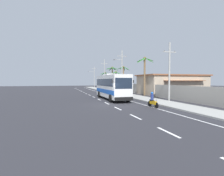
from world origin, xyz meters
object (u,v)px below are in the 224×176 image
(motorcycle_beside_bus, at_px, (153,101))
(palm_nearest, at_px, (145,69))
(utility_pole_mid, at_px, (122,70))
(palm_third, at_px, (105,76))
(palm_second, at_px, (124,74))
(roadside_building, at_px, (172,84))
(pedestrian_near_kerb, at_px, (123,89))
(coach_bus_foreground, at_px, (111,86))
(utility_pole_nearest, at_px, (169,71))
(utility_pole_distant, at_px, (94,76))
(palm_farthest, at_px, (116,77))
(palm_fourth, at_px, (112,73))
(utility_pole_far, at_px, (104,74))

(motorcycle_beside_bus, relative_size, palm_nearest, 0.27)
(utility_pole_mid, bearing_deg, palm_third, 85.80)
(palm_nearest, xyz_separation_m, palm_second, (0.74, 13.00, -0.31))
(palm_third, bearing_deg, roadside_building, -76.74)
(utility_pole_mid, bearing_deg, pedestrian_near_kerb, -106.93)
(coach_bus_foreground, bearing_deg, utility_pole_nearest, -34.21)
(motorcycle_beside_bus, relative_size, utility_pole_mid, 0.20)
(utility_pole_mid, distance_m, palm_nearest, 8.63)
(utility_pole_mid, distance_m, utility_pole_distant, 35.10)
(palm_farthest, bearing_deg, coach_bus_foreground, -110.14)
(palm_nearest, distance_m, roadside_building, 7.47)
(utility_pole_mid, bearing_deg, utility_pole_distant, 89.39)
(utility_pole_nearest, distance_m, palm_second, 22.13)
(palm_fourth, bearing_deg, utility_pole_nearest, -91.86)
(pedestrian_near_kerb, xyz_separation_m, palm_second, (3.25, 7.99, 3.57))
(utility_pole_nearest, relative_size, palm_farthest, 1.45)
(utility_pole_mid, xyz_separation_m, palm_nearest, (1.45, -8.50, -0.31))
(coach_bus_foreground, height_order, palm_second, palm_second)
(palm_farthest, bearing_deg, utility_pole_far, 93.79)
(coach_bus_foreground, relative_size, utility_pole_distant, 1.20)
(palm_nearest, distance_m, palm_third, 29.43)
(utility_pole_mid, xyz_separation_m, utility_pole_distant, (0.37, 35.09, -0.50))
(palm_nearest, distance_m, palm_fourth, 20.35)
(utility_pole_nearest, xyz_separation_m, palm_nearest, (1.03, 9.05, 0.80))
(utility_pole_distant, relative_size, palm_nearest, 1.22)
(coach_bus_foreground, height_order, pedestrian_near_kerb, coach_bus_foreground)
(pedestrian_near_kerb, distance_m, utility_pole_mid, 5.55)
(coach_bus_foreground, distance_m, roadside_building, 15.63)
(utility_pole_far, height_order, palm_farthest, utility_pole_far)
(utility_pole_nearest, distance_m, utility_pole_mid, 17.59)
(palm_fourth, height_order, palm_farthest, palm_fourth)
(utility_pole_far, height_order, palm_third, utility_pole_far)
(utility_pole_distant, relative_size, palm_third, 1.49)
(utility_pole_nearest, xyz_separation_m, utility_pole_far, (0.00, 35.09, 0.96))
(palm_nearest, bearing_deg, motorcycle_beside_bus, -114.55)
(pedestrian_near_kerb, height_order, utility_pole_mid, utility_pole_mid)
(utility_pole_distant, xyz_separation_m, palm_second, (1.82, -30.58, -0.12))
(pedestrian_near_kerb, distance_m, utility_pole_nearest, 14.47)
(utility_pole_nearest, bearing_deg, motorcycle_beside_bus, -140.06)
(utility_pole_far, relative_size, roadside_building, 0.74)
(palm_third, height_order, roadside_building, palm_third)
(roadside_building, bearing_deg, utility_pole_mid, 137.51)
(coach_bus_foreground, bearing_deg, palm_third, 76.72)
(pedestrian_near_kerb, relative_size, utility_pole_far, 0.18)
(utility_pole_far, bearing_deg, pedestrian_near_kerb, -94.02)
(pedestrian_near_kerb, xyz_separation_m, utility_pole_mid, (1.06, 3.48, 4.19))
(coach_bus_foreground, relative_size, palm_nearest, 1.46)
(motorcycle_beside_bus, height_order, palm_third, palm_third)
(palm_farthest, bearing_deg, utility_pole_distant, 91.47)
(motorcycle_beside_bus, bearing_deg, roadside_building, 47.83)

